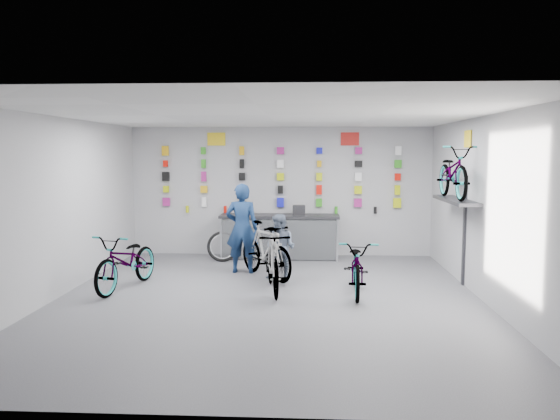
# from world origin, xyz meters

# --- Properties ---
(floor) EXTENTS (8.00, 8.00, 0.00)m
(floor) POSITION_xyz_m (0.00, 0.00, 0.00)
(floor) COLOR #4C4C51
(floor) RESTS_ON ground
(ceiling) EXTENTS (8.00, 8.00, 0.00)m
(ceiling) POSITION_xyz_m (0.00, 0.00, 3.00)
(ceiling) COLOR white
(ceiling) RESTS_ON wall_back
(wall_back) EXTENTS (7.00, 0.00, 7.00)m
(wall_back) POSITION_xyz_m (0.00, 4.00, 1.50)
(wall_back) COLOR #B0B0B2
(wall_back) RESTS_ON floor
(wall_front) EXTENTS (7.00, 0.00, 7.00)m
(wall_front) POSITION_xyz_m (0.00, -4.00, 1.50)
(wall_front) COLOR #B0B0B2
(wall_front) RESTS_ON floor
(wall_left) EXTENTS (0.00, 8.00, 8.00)m
(wall_left) POSITION_xyz_m (-3.50, 0.00, 1.50)
(wall_left) COLOR #B0B0B2
(wall_left) RESTS_ON floor
(wall_right) EXTENTS (0.00, 8.00, 8.00)m
(wall_right) POSITION_xyz_m (3.50, 0.00, 1.50)
(wall_right) COLOR #B0B0B2
(wall_right) RESTS_ON floor
(counter) EXTENTS (2.70, 0.66, 1.00)m
(counter) POSITION_xyz_m (0.00, 3.54, 0.49)
(counter) COLOR black
(counter) RESTS_ON floor
(merch_wall) EXTENTS (5.57, 0.08, 1.56)m
(merch_wall) POSITION_xyz_m (0.07, 3.93, 1.77)
(merch_wall) COLOR #A52179
(merch_wall) RESTS_ON wall_back
(wall_bracket) EXTENTS (0.39, 1.90, 2.00)m
(wall_bracket) POSITION_xyz_m (3.33, 1.20, 1.46)
(wall_bracket) COLOR #333338
(wall_bracket) RESTS_ON wall_right
(sign_left) EXTENTS (0.42, 0.02, 0.30)m
(sign_left) POSITION_xyz_m (-1.50, 3.98, 2.72)
(sign_left) COLOR yellow
(sign_left) RESTS_ON wall_back
(sign_right) EXTENTS (0.42, 0.02, 0.30)m
(sign_right) POSITION_xyz_m (1.60, 3.98, 2.72)
(sign_right) COLOR red
(sign_right) RESTS_ON wall_back
(sign_side) EXTENTS (0.02, 0.40, 0.30)m
(sign_side) POSITION_xyz_m (3.48, 1.20, 2.65)
(sign_side) COLOR yellow
(sign_side) RESTS_ON wall_right
(bike_left) EXTENTS (1.06, 2.02, 1.01)m
(bike_left) POSITION_xyz_m (-2.54, 0.59, 0.50)
(bike_left) COLOR gray
(bike_left) RESTS_ON floor
(bike_center) EXTENTS (0.79, 1.88, 1.09)m
(bike_center) POSITION_xyz_m (0.05, 0.50, 0.55)
(bike_center) COLOR gray
(bike_center) RESTS_ON floor
(bike_right) EXTENTS (0.74, 1.85, 0.96)m
(bike_right) POSITION_xyz_m (1.50, 0.48, 0.48)
(bike_right) COLOR gray
(bike_right) RESTS_ON floor
(bike_service) EXTENTS (1.47, 1.77, 1.09)m
(bike_service) POSITION_xyz_m (-0.16, 1.59, 0.54)
(bike_service) COLOR gray
(bike_service) RESTS_ON floor
(bike_wall) EXTENTS (0.63, 1.80, 0.95)m
(bike_wall) POSITION_xyz_m (3.25, 1.20, 2.05)
(bike_wall) COLOR gray
(bike_wall) RESTS_ON wall_bracket
(clerk) EXTENTS (0.67, 0.45, 1.80)m
(clerk) POSITION_xyz_m (-0.67, 2.02, 0.90)
(clerk) COLOR navy
(clerk) RESTS_ON floor
(customer) EXTENTS (0.76, 0.71, 1.26)m
(customer) POSITION_xyz_m (0.14, 1.35, 0.63)
(customer) COLOR slate
(customer) RESTS_ON floor
(spare_wheel) EXTENTS (0.73, 0.38, 0.68)m
(spare_wheel) POSITION_xyz_m (-1.25, 3.17, 0.33)
(spare_wheel) COLOR black
(spare_wheel) RESTS_ON floor
(register) EXTENTS (0.29, 0.31, 0.22)m
(register) POSITION_xyz_m (0.44, 3.55, 1.11)
(register) COLOR black
(register) RESTS_ON counter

